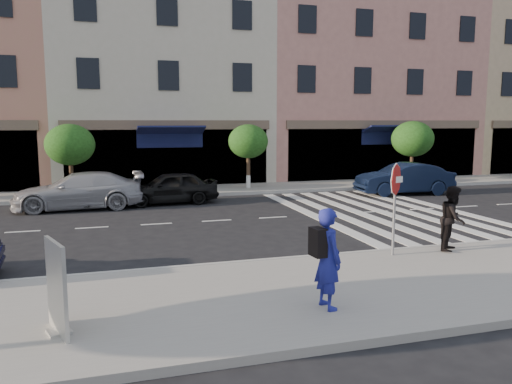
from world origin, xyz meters
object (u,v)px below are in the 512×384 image
object	(u,v)px
poster_board	(57,289)
photographer	(328,258)
car_far_right	(404,179)
walker	(453,218)
car_far_mid	(170,188)
stop_sign	(396,188)
car_far_left	(79,191)

from	to	relation	value
poster_board	photographer	bearing A→B (deg)	-22.22
photographer	car_far_right	bearing A→B (deg)	-44.52
photographer	walker	world-z (taller)	photographer
car_far_mid	car_far_right	world-z (taller)	car_far_right
stop_sign	car_far_left	xyz separation A→B (m)	(-7.57, 9.76, -1.08)
stop_sign	walker	size ratio (longest dim) A/B	1.38
photographer	car_far_right	world-z (taller)	photographer
poster_board	car_far_mid	world-z (taller)	poster_board
walker	poster_board	distance (m)	9.22
poster_board	car_far_left	distance (m)	12.24
stop_sign	walker	xyz separation A→B (m)	(1.65, 0.01, -0.82)
photographer	poster_board	size ratio (longest dim) A/B	1.22
car_far_left	car_far_right	xyz separation A→B (m)	(14.05, -0.15, 0.02)
photographer	car_far_mid	bearing A→B (deg)	-1.75
car_far_mid	poster_board	bearing A→B (deg)	-17.09
walker	car_far_mid	bearing A→B (deg)	77.41
walker	car_far_left	bearing A→B (deg)	90.91
stop_sign	car_far_left	size ratio (longest dim) A/B	0.46
photographer	car_far_mid	world-z (taller)	photographer
walker	car_far_right	xyz separation A→B (m)	(4.83, 9.60, -0.23)
stop_sign	photographer	xyz separation A→B (m)	(-2.93, -2.66, -0.76)
photographer	stop_sign	bearing A→B (deg)	-54.75
walker	car_far_left	xyz separation A→B (m)	(-9.22, 9.75, -0.26)
stop_sign	walker	bearing A→B (deg)	-19.48
walker	photographer	bearing A→B (deg)	167.80
stop_sign	car_far_right	bearing A→B (deg)	36.24
photographer	car_far_right	distance (m)	15.46
poster_board	car_far_right	distance (m)	18.28
walker	poster_board	world-z (taller)	walker
photographer	walker	size ratio (longest dim) A/B	1.08
poster_board	walker	bearing A→B (deg)	-4.13
car_far_left	car_far_right	size ratio (longest dim) A/B	1.10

